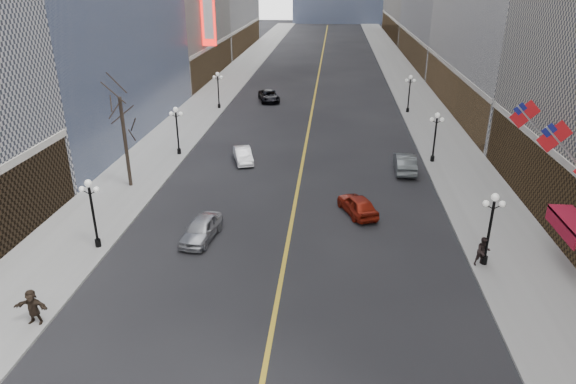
% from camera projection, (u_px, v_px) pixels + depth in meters
% --- Properties ---
extents(sidewalk_east, '(6.00, 230.00, 0.15)m').
position_uv_depth(sidewalk_east, '(421.00, 105.00, 66.80)').
color(sidewalk_east, gray).
rests_on(sidewalk_east, ground).
extents(sidewalk_west, '(6.00, 230.00, 0.15)m').
position_uv_depth(sidewalk_west, '(209.00, 101.00, 69.06)').
color(sidewalk_west, gray).
rests_on(sidewalk_west, ground).
extents(lane_line, '(0.25, 200.00, 0.02)m').
position_uv_depth(lane_line, '(316.00, 88.00, 77.11)').
color(lane_line, gold).
rests_on(lane_line, ground).
extents(streetlamp_east_1, '(1.26, 0.44, 4.52)m').
position_uv_depth(streetlamp_east_1, '(491.00, 222.00, 29.24)').
color(streetlamp_east_1, black).
rests_on(streetlamp_east_1, sidewalk_east).
extents(streetlamp_east_2, '(1.26, 0.44, 4.52)m').
position_uv_depth(streetlamp_east_2, '(435.00, 132.00, 45.72)').
color(streetlamp_east_2, black).
rests_on(streetlamp_east_2, sidewalk_east).
extents(streetlamp_east_3, '(1.26, 0.44, 4.52)m').
position_uv_depth(streetlamp_east_3, '(409.00, 90.00, 62.20)').
color(streetlamp_east_3, black).
rests_on(streetlamp_east_3, sidewalk_east).
extents(streetlamp_west_1, '(1.26, 0.44, 4.52)m').
position_uv_depth(streetlamp_west_1, '(92.00, 207.00, 31.15)').
color(streetlamp_west_1, black).
rests_on(streetlamp_west_1, sidewalk_west).
extents(streetlamp_west_2, '(1.26, 0.44, 4.52)m').
position_uv_depth(streetlamp_west_2, '(177.00, 126.00, 47.63)').
color(streetlamp_west_2, black).
rests_on(streetlamp_west_2, sidewalk_west).
extents(streetlamp_west_3, '(1.26, 0.44, 4.52)m').
position_uv_depth(streetlamp_west_3, '(218.00, 86.00, 64.11)').
color(streetlamp_west_3, black).
rests_on(streetlamp_west_3, sidewalk_west).
extents(flag_4, '(2.87, 0.12, 2.87)m').
position_uv_depth(flag_4, '(557.00, 139.00, 29.06)').
color(flag_4, '#B2B2B7').
rests_on(flag_4, ground).
extents(flag_5, '(2.87, 0.12, 2.87)m').
position_uv_depth(flag_5, '(527.00, 117.00, 33.63)').
color(flag_5, '#B2B2B7').
rests_on(flag_5, ground).
extents(awning_c, '(1.40, 4.00, 0.93)m').
position_uv_depth(awning_c, '(570.00, 222.00, 28.82)').
color(awning_c, maroon).
rests_on(awning_c, ground).
extents(theatre_marquee, '(2.00, 0.55, 12.00)m').
position_uv_depth(theatre_marquee, '(208.00, 3.00, 73.67)').
color(theatre_marquee, red).
rests_on(theatre_marquee, ground).
extents(tree_west_far, '(3.60, 3.60, 7.92)m').
position_uv_depth(tree_west_far, '(121.00, 111.00, 39.13)').
color(tree_west_far, '#2D231C').
rests_on(tree_west_far, sidewalk_west).
extents(car_nb_near, '(2.33, 4.55, 1.48)m').
position_uv_depth(car_nb_near, '(201.00, 229.00, 33.15)').
color(car_nb_near, '#ADAFB5').
rests_on(car_nb_near, ground).
extents(car_nb_mid, '(2.56, 4.30, 1.34)m').
position_uv_depth(car_nb_mid, '(243.00, 155.00, 46.75)').
color(car_nb_mid, white).
rests_on(car_nb_mid, ground).
extents(car_nb_far, '(3.71, 5.67, 1.45)m').
position_uv_depth(car_nb_far, '(269.00, 96.00, 68.92)').
color(car_nb_far, black).
rests_on(car_nb_far, ground).
extents(car_sb_mid, '(3.21, 4.60, 1.45)m').
position_uv_depth(car_sb_mid, '(358.00, 205.00, 36.64)').
color(car_sb_mid, maroon).
rests_on(car_sb_mid, ground).
extents(car_sb_far, '(1.82, 4.85, 1.58)m').
position_uv_depth(car_sb_far, '(405.00, 163.00, 44.51)').
color(car_sb_far, '#505658').
rests_on(car_sb_far, ground).
extents(ped_east_walk, '(0.97, 0.70, 1.80)m').
position_uv_depth(ped_east_walk, '(483.00, 251.00, 29.84)').
color(ped_east_walk, black).
rests_on(ped_east_walk, sidewalk_east).
extents(ped_west_far, '(1.75, 0.57, 1.86)m').
position_uv_depth(ped_west_far, '(33.00, 307.00, 24.85)').
color(ped_west_far, black).
rests_on(ped_west_far, sidewalk_west).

